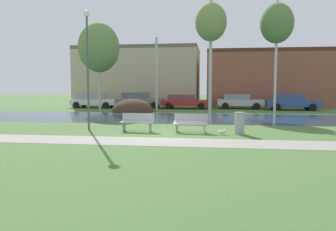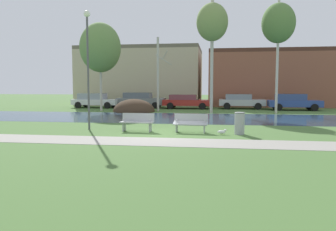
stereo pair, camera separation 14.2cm
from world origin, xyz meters
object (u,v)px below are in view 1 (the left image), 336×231
(parked_wagon_fourth_silver, at_px, (239,101))
(trash_bin, at_px, (240,123))
(bench_right, at_px, (191,122))
(streetlamp, at_px, (87,52))
(bench_left, at_px, (137,122))
(seagull, at_px, (222,132))
(parked_hatch_third_red, at_px, (185,101))
(parked_sedan_second_grey, at_px, (139,100))
(parked_suv_fifth_blue, at_px, (291,102))
(parked_van_nearest_white, at_px, (93,100))

(parked_wagon_fourth_silver, bearing_deg, trash_bin, -94.25)
(bench_right, height_order, streetlamp, streetlamp)
(parked_wagon_fourth_silver, bearing_deg, streetlamp, -117.24)
(bench_left, distance_m, trash_bin, 4.83)
(bench_right, distance_m, seagull, 1.60)
(bench_left, distance_m, parked_hatch_third_red, 16.63)
(parked_hatch_third_red, bearing_deg, parked_sedan_second_grey, 173.60)
(streetlamp, bearing_deg, bench_left, -6.36)
(bench_left, relative_size, bench_right, 1.00)
(bench_left, bearing_deg, parked_hatch_third_red, 87.06)
(seagull, xyz_separation_m, streetlamp, (-6.59, 0.82, 3.73))
(bench_right, height_order, parked_suv_fifth_blue, parked_suv_fifth_blue)
(bench_right, distance_m, parked_sedan_second_grey, 18.28)
(trash_bin, relative_size, seagull, 2.29)
(seagull, distance_m, parked_suv_fifth_blue, 17.78)
(bench_left, bearing_deg, parked_wagon_fourth_silver, 70.34)
(parked_van_nearest_white, height_order, parked_suv_fifth_blue, parked_suv_fifth_blue)
(streetlamp, bearing_deg, parked_suv_fifth_blue, 49.80)
(streetlamp, relative_size, parked_hatch_third_red, 1.26)
(seagull, relative_size, parked_van_nearest_white, 0.09)
(trash_bin, distance_m, parked_hatch_third_red, 17.37)
(parked_sedan_second_grey, xyz_separation_m, parked_suv_fifth_blue, (14.50, -1.18, -0.03))
(parked_sedan_second_grey, bearing_deg, streetlamp, -85.69)
(bench_left, height_order, parked_hatch_third_red, parked_hatch_third_red)
(seagull, bearing_deg, bench_right, 160.04)
(parked_sedan_second_grey, bearing_deg, parked_van_nearest_white, -173.18)
(parked_van_nearest_white, relative_size, parked_sedan_second_grey, 0.97)
(parked_sedan_second_grey, bearing_deg, bench_left, -77.43)
(parked_hatch_third_red, bearing_deg, parked_suv_fifth_blue, -3.82)
(seagull, bearing_deg, parked_hatch_third_red, 100.54)
(bench_right, relative_size, parked_wagon_fourth_silver, 0.37)
(parked_sedan_second_grey, xyz_separation_m, parked_hatch_third_red, (4.67, -0.52, -0.07))
(trash_bin, height_order, parked_sedan_second_grey, parked_sedan_second_grey)
(bench_right, xyz_separation_m, parked_sedan_second_grey, (-6.39, 17.13, 0.34))
(streetlamp, relative_size, parked_wagon_fourth_silver, 1.34)
(seagull, distance_m, parked_van_nearest_white, 21.17)
(parked_suv_fifth_blue, bearing_deg, seagull, -111.96)
(trash_bin, bearing_deg, bench_left, 176.33)
(bench_right, height_order, trash_bin, trash_bin)
(parked_sedan_second_grey, relative_size, parked_suv_fifth_blue, 1.04)
(parked_van_nearest_white, distance_m, parked_wagon_fourth_silver, 14.53)
(parked_wagon_fourth_silver, relative_size, parked_suv_fifth_blue, 0.95)
(parked_sedan_second_grey, xyz_separation_m, parked_wagon_fourth_silver, (9.93, -0.02, -0.05))
(parked_van_nearest_white, xyz_separation_m, parked_wagon_fourth_silver, (14.52, 0.53, -0.02))
(parked_van_nearest_white, bearing_deg, seagull, -53.96)
(streetlamp, relative_size, parked_sedan_second_grey, 1.22)
(bench_right, xyz_separation_m, parked_suv_fifth_blue, (8.11, 15.94, 0.31))
(streetlamp, bearing_deg, parked_van_nearest_white, 109.78)
(streetlamp, distance_m, parked_hatch_third_red, 16.96)
(streetlamp, height_order, parked_suv_fifth_blue, streetlamp)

